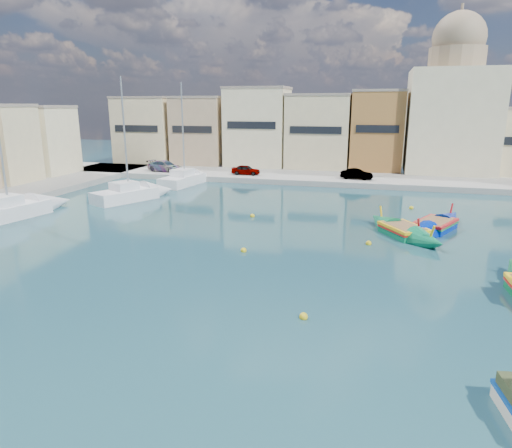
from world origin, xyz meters
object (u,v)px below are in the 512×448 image
at_px(yacht_north, 192,178).
at_px(yacht_mid, 28,208).
at_px(luzzu_green, 404,232).
at_px(church_block, 452,106).
at_px(luzzu_cyan_mid, 435,226).
at_px(yacht_midnorth, 141,193).

distance_m(yacht_north, yacht_mid, 18.97).
bearing_deg(yacht_north, luzzu_green, -36.47).
xyz_separation_m(church_block, luzzu_green, (-6.16, -29.33, -8.14)).
relative_size(luzzu_cyan_mid, yacht_midnorth, 0.71).
bearing_deg(church_block, luzzu_green, -101.86).
relative_size(luzzu_green, yacht_north, 0.66).
height_order(yacht_midnorth, yacht_mid, yacht_mid).
distance_m(yacht_midnorth, yacht_mid, 10.00).
bearing_deg(yacht_north, yacht_midnorth, -96.90).
bearing_deg(luzzu_green, yacht_midnorth, 163.43).
xyz_separation_m(luzzu_cyan_mid, luzzu_green, (-2.23, -2.11, 0.01)).
bearing_deg(luzzu_cyan_mid, yacht_mid, -173.96).
distance_m(church_block, yacht_north, 32.21).
distance_m(luzzu_cyan_mid, luzzu_green, 3.07).
bearing_deg(yacht_midnorth, church_block, 37.08).
xyz_separation_m(luzzu_cyan_mid, yacht_midnorth, (-25.65, 4.86, 0.21)).
height_order(yacht_north, yacht_mid, yacht_mid).
height_order(church_block, yacht_midnorth, church_block).
relative_size(luzzu_cyan_mid, yacht_north, 0.72).
relative_size(luzzu_cyan_mid, luzzu_green, 1.09).
xyz_separation_m(church_block, yacht_mid, (-35.33, -30.54, -7.92)).
relative_size(church_block, yacht_mid, 1.54).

